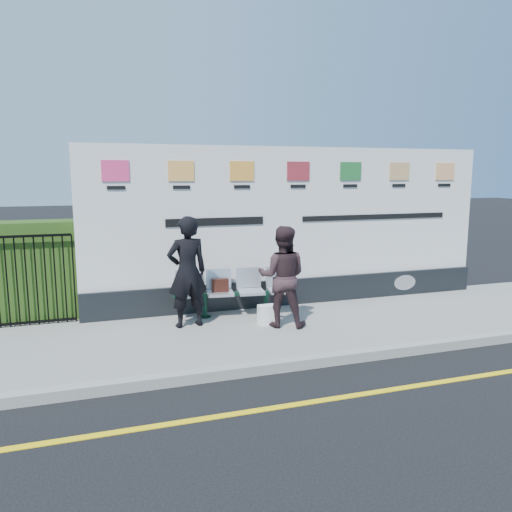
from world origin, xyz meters
The scene contains 12 objects.
ground centered at (0.00, 0.00, 0.00)m, with size 80.00×80.00×0.00m, color black.
pavement centered at (0.00, 2.50, 0.06)m, with size 14.00×3.00×0.12m, color gray.
kerb centered at (0.00, 1.00, 0.07)m, with size 14.00×0.18×0.14m, color gray.
yellow_line centered at (0.00, 0.00, 0.00)m, with size 14.00×0.10×0.01m, color yellow.
billboard centered at (0.50, 3.85, 1.42)m, with size 8.00×0.30×3.00m.
hedge centered at (-4.58, 4.30, 0.97)m, with size 2.35×0.70×1.70m, color #2A4815.
railing centered at (-4.58, 3.85, 0.89)m, with size 2.05×0.06×1.54m, color black, non-canonical shape.
bench centered at (-0.86, 3.34, 0.34)m, with size 2.10×0.55×0.45m, color silver, non-canonical shape.
woman_left centered at (-1.77, 2.99, 1.04)m, with size 0.67×0.44×1.83m, color black.
woman_right centered at (-0.29, 2.53, 0.95)m, with size 0.81×0.63×1.67m, color #322124.
handbag_brown centered at (-1.13, 3.38, 0.69)m, with size 0.29×0.13×0.23m, color black.
carrier_bag_white centered at (-0.48, 2.68, 0.28)m, with size 0.33×0.20×0.33m, color white.
Camera 1 is at (-3.21, -4.95, 2.62)m, focal length 35.00 mm.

